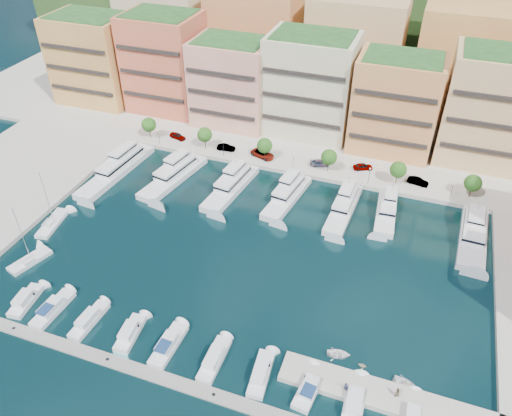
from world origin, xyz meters
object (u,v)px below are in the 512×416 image
object	(u,v)px
tree_2	(265,146)
car_3	(320,163)
tree_0	(149,125)
cruiser_5	(214,360)
sailboat_0	(30,261)
car_0	(178,136)
cruiser_6	(261,374)
sailboat_1	(53,224)
car_1	(226,148)
cruiser_0	(26,301)
cruiser_4	(168,345)
yacht_5	(387,210)
cruiser_1	(52,309)
yacht_0	(118,168)
car_5	(418,181)
person_1	(397,392)
yacht_4	(344,207)
yacht_6	(473,234)
tender_3	(406,385)
tree_4	(398,170)
cruiser_3	(130,333)
car_4	(363,166)
cruiser_7	(309,389)
yacht_1	(175,175)
tender_1	(362,365)
cruiser_2	(89,321)
cruiser_8	(354,403)
lamppost_0	(159,134)
lamppost_4	(452,189)
yacht_2	(232,185)
person_0	(346,387)
tree_5	(473,183)
car_2	(263,154)
yacht_3	(288,194)
tree_1	(205,135)
tree_3	(329,157)

from	to	relation	value
tree_2	car_3	world-z (taller)	tree_2
tree_0	cruiser_5	world-z (taller)	tree_0
sailboat_0	car_0	bearing A→B (deg)	83.79
cruiser_6	sailboat_1	world-z (taller)	sailboat_1
cruiser_6	sailboat_1	xyz separation A→B (m)	(-53.10, 19.59, -0.24)
tree_0	car_1	size ratio (longest dim) A/B	1.22
cruiser_0	cruiser_4	distance (m)	27.85
yacht_5	cruiser_1	distance (m)	68.43
yacht_0	car_5	xyz separation A→B (m)	(68.54, 17.41, 0.57)
person_1	sailboat_0	bearing A→B (deg)	-21.62
yacht_4	yacht_5	xyz separation A→B (m)	(8.83, 1.68, 0.12)
yacht_6	tender_3	world-z (taller)	yacht_6
tender_3	car_0	xyz separation A→B (m)	(-65.09, 54.25, 1.35)
tree_4	cruiser_3	size ratio (longest dim) A/B	0.73
yacht_4	car_4	distance (m)	16.47
tree_0	cruiser_7	size ratio (longest dim) A/B	0.72
yacht_1	tender_1	xyz separation A→B (m)	(51.14, -37.05, -0.73)
cruiser_2	cruiser_8	distance (m)	44.66
sailboat_1	cruiser_8	bearing A→B (deg)	-16.24
lamppost_0	lamppost_4	world-z (taller)	same
car_0	car_5	distance (m)	61.65
lamppost_0	person_1	xyz separation A→B (m)	(66.99, -52.89, -1.92)
yacht_2	car_1	bearing A→B (deg)	117.26
tree_2	cruiser_2	size ratio (longest dim) A/B	0.66
cruiser_0	cruiser_5	xyz separation A→B (m)	(35.82, -0.01, -0.00)
cruiser_0	person_0	xyz separation A→B (m)	(56.03, 1.36, 1.30)
yacht_6	car_4	bearing A→B (deg)	146.41
tree_5	cruiser_2	world-z (taller)	tree_5
cruiser_4	person_0	size ratio (longest dim) A/B	5.15
tree_5	cruiser_3	distance (m)	77.56
tender_3	car_2	xyz separation A→B (m)	(-40.91, 53.06, 1.42)
yacht_6	car_2	distance (m)	51.75
yacht_3	cruiser_1	size ratio (longest dim) A/B	2.08
tree_1	car_3	world-z (taller)	tree_1
cruiser_4	car_4	world-z (taller)	car_4
tree_2	car_0	distance (m)	25.13
tree_3	yacht_2	distance (m)	23.80
yacht_3	sailboat_0	size ratio (longest dim) A/B	1.41
cruiser_3	cruiser_8	xyz separation A→B (m)	(36.78, -0.01, -0.00)
cruiser_5	tender_3	bearing A→B (deg)	11.29
sailboat_1	yacht_2	bearing A→B (deg)	39.24
tree_0	cruiser_4	size ratio (longest dim) A/B	0.65
tree_2	tree_1	bearing A→B (deg)	180.00
tender_3	tree_0	bearing A→B (deg)	34.96
yacht_1	sailboat_0	world-z (taller)	sailboat_0
yacht_4	car_0	size ratio (longest dim) A/B	4.08
cruiser_2	car_0	xyz separation A→B (m)	(-13.79, 59.93, 1.23)
car_2	sailboat_1	bearing A→B (deg)	159.62
yacht_6	cruiser_2	bearing A→B (deg)	-143.43
tree_4	yacht_5	world-z (taller)	tree_4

